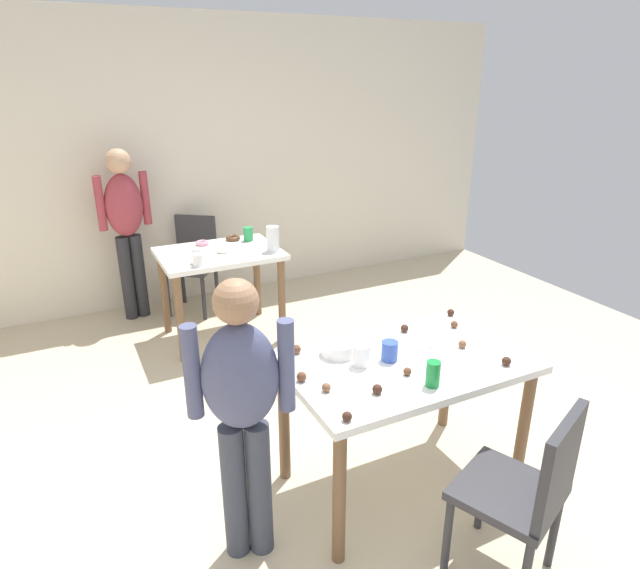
{
  "coord_description": "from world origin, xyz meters",
  "views": [
    {
      "loc": [
        -1.38,
        -1.95,
        2.08
      ],
      "look_at": [
        -0.03,
        0.78,
        0.9
      ],
      "focal_mm": 30.56,
      "sensor_mm": 36.0,
      "label": 1
    }
  ],
  "objects_px": {
    "soda_can": "(433,374)",
    "person_adult_far": "(126,220)",
    "dining_table_near": "(405,377)",
    "pitcher_far": "(273,239)",
    "chair_near_table": "(528,488)",
    "dining_table_far": "(220,266)",
    "person_girl_near": "(242,403)",
    "mixing_bowl": "(338,348)",
    "chair_far_table": "(193,258)"
  },
  "relations": [
    {
      "from": "chair_far_table",
      "to": "person_girl_near",
      "type": "relative_size",
      "value": 0.64
    },
    {
      "from": "chair_far_table",
      "to": "mixing_bowl",
      "type": "xyz_separation_m",
      "value": [
        0.1,
        -2.64,
        0.29
      ]
    },
    {
      "from": "dining_table_near",
      "to": "person_girl_near",
      "type": "bearing_deg",
      "value": -175.37
    },
    {
      "from": "chair_near_table",
      "to": "person_adult_far",
      "type": "distance_m",
      "value": 3.78
    },
    {
      "from": "chair_far_table",
      "to": "soda_can",
      "type": "relative_size",
      "value": 7.13
    },
    {
      "from": "person_adult_far",
      "to": "mixing_bowl",
      "type": "xyz_separation_m",
      "value": [
        0.64,
        -2.68,
        -0.12
      ]
    },
    {
      "from": "dining_table_far",
      "to": "chair_near_table",
      "type": "height_order",
      "value": "chair_near_table"
    },
    {
      "from": "dining_table_far",
      "to": "pitcher_far",
      "type": "relative_size",
      "value": 4.69
    },
    {
      "from": "dining_table_near",
      "to": "soda_can",
      "type": "bearing_deg",
      "value": -98.31
    },
    {
      "from": "dining_table_near",
      "to": "mixing_bowl",
      "type": "bearing_deg",
      "value": 144.36
    },
    {
      "from": "dining_table_far",
      "to": "soda_can",
      "type": "distance_m",
      "value": 2.42
    },
    {
      "from": "chair_far_table",
      "to": "pitcher_far",
      "type": "distance_m",
      "value": 1.05
    },
    {
      "from": "person_girl_near",
      "to": "dining_table_far",
      "type": "bearing_deg",
      "value": 75.84
    },
    {
      "from": "dining_table_far",
      "to": "chair_far_table",
      "type": "relative_size",
      "value": 1.09
    },
    {
      "from": "chair_near_table",
      "to": "dining_table_near",
      "type": "bearing_deg",
      "value": 97.75
    },
    {
      "from": "dining_table_near",
      "to": "dining_table_far",
      "type": "height_order",
      "value": "same"
    },
    {
      "from": "dining_table_far",
      "to": "soda_can",
      "type": "height_order",
      "value": "soda_can"
    },
    {
      "from": "chair_far_table",
      "to": "person_girl_near",
      "type": "distance_m",
      "value": 2.97
    },
    {
      "from": "chair_far_table",
      "to": "person_adult_far",
      "type": "relative_size",
      "value": 0.58
    },
    {
      "from": "person_adult_far",
      "to": "mixing_bowl",
      "type": "height_order",
      "value": "person_adult_far"
    },
    {
      "from": "mixing_bowl",
      "to": "soda_can",
      "type": "height_order",
      "value": "soda_can"
    },
    {
      "from": "mixing_bowl",
      "to": "pitcher_far",
      "type": "relative_size",
      "value": 0.88
    },
    {
      "from": "dining_table_far",
      "to": "person_girl_near",
      "type": "xyz_separation_m",
      "value": [
        -0.56,
        -2.21,
        0.17
      ]
    },
    {
      "from": "soda_can",
      "to": "pitcher_far",
      "type": "xyz_separation_m",
      "value": [
        0.11,
        2.21,
        0.04
      ]
    },
    {
      "from": "soda_can",
      "to": "pitcher_far",
      "type": "height_order",
      "value": "pitcher_far"
    },
    {
      "from": "soda_can",
      "to": "person_adult_far",
      "type": "bearing_deg",
      "value": 105.7
    },
    {
      "from": "dining_table_far",
      "to": "person_adult_far",
      "type": "height_order",
      "value": "person_adult_far"
    },
    {
      "from": "chair_far_table",
      "to": "person_adult_far",
      "type": "height_order",
      "value": "person_adult_far"
    },
    {
      "from": "dining_table_near",
      "to": "chair_near_table",
      "type": "height_order",
      "value": "chair_near_table"
    },
    {
      "from": "dining_table_near",
      "to": "soda_can",
      "type": "relative_size",
      "value": 9.88
    },
    {
      "from": "mixing_bowl",
      "to": "person_adult_far",
      "type": "bearing_deg",
      "value": 103.39
    },
    {
      "from": "dining_table_near",
      "to": "chair_near_table",
      "type": "distance_m",
      "value": 0.76
    },
    {
      "from": "person_girl_near",
      "to": "soda_can",
      "type": "distance_m",
      "value": 0.86
    },
    {
      "from": "mixing_bowl",
      "to": "soda_can",
      "type": "bearing_deg",
      "value": -61.91
    },
    {
      "from": "dining_table_far",
      "to": "pitcher_far",
      "type": "height_order",
      "value": "pitcher_far"
    },
    {
      "from": "pitcher_far",
      "to": "mixing_bowl",
      "type": "bearing_deg",
      "value": -101.27
    },
    {
      "from": "dining_table_near",
      "to": "pitcher_far",
      "type": "distance_m",
      "value": 1.97
    },
    {
      "from": "person_girl_near",
      "to": "mixing_bowl",
      "type": "bearing_deg",
      "value": 24.31
    },
    {
      "from": "chair_far_table",
      "to": "soda_can",
      "type": "distance_m",
      "value": 3.13
    },
    {
      "from": "dining_table_near",
      "to": "chair_far_table",
      "type": "xyz_separation_m",
      "value": [
        -0.38,
        2.84,
        -0.15
      ]
    },
    {
      "from": "soda_can",
      "to": "dining_table_near",
      "type": "bearing_deg",
      "value": 81.69
    },
    {
      "from": "mixing_bowl",
      "to": "soda_can",
      "type": "relative_size",
      "value": 1.46
    },
    {
      "from": "chair_far_table",
      "to": "person_girl_near",
      "type": "xyz_separation_m",
      "value": [
        -0.51,
        -2.91,
        0.3
      ]
    },
    {
      "from": "person_girl_near",
      "to": "pitcher_far",
      "type": "xyz_separation_m",
      "value": [
        0.95,
        2.03,
        0.06
      ]
    },
    {
      "from": "person_girl_near",
      "to": "soda_can",
      "type": "relative_size",
      "value": 11.06
    },
    {
      "from": "chair_near_table",
      "to": "pitcher_far",
      "type": "distance_m",
      "value": 2.72
    },
    {
      "from": "dining_table_near",
      "to": "person_adult_far",
      "type": "xyz_separation_m",
      "value": [
        -0.92,
        2.88,
        0.26
      ]
    },
    {
      "from": "chair_far_table",
      "to": "soda_can",
      "type": "bearing_deg",
      "value": -83.74
    },
    {
      "from": "person_adult_far",
      "to": "mixing_bowl",
      "type": "relative_size",
      "value": 8.48
    },
    {
      "from": "dining_table_far",
      "to": "chair_near_table",
      "type": "relative_size",
      "value": 1.09
    }
  ]
}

